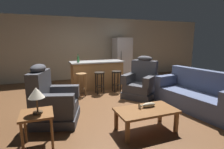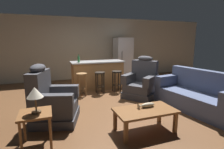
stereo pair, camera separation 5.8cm
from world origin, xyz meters
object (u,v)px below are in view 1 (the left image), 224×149
object	(u,v)px
couch	(197,95)
bottle_tall_green	(78,59)
fish_figurine	(147,105)
refrigerator	(122,58)
recliner_near_lamp	(52,102)
recliner_near_island	(141,83)
end_table	(37,119)
bar_stool_middle	(100,79)
table_lamp	(36,94)
coffee_table	(146,112)
kitchen_island	(97,75)
bar_stool_left	(82,80)
bar_stool_right	(116,77)

from	to	relation	value
couch	bottle_tall_green	world-z (taller)	bottle_tall_green
fish_figurine	refrigerator	bearing A→B (deg)	71.96
recliner_near_lamp	recliner_near_island	world-z (taller)	same
couch	end_table	distance (m)	3.58
fish_figurine	bar_stool_middle	xyz separation A→B (m)	(-0.18, 2.46, 0.01)
fish_figurine	table_lamp	bearing A→B (deg)	177.67
couch	refrigerator	size ratio (longest dim) A/B	1.14
coffee_table	couch	xyz separation A→B (m)	(1.73, 0.48, -0.02)
end_table	bottle_tall_green	bearing A→B (deg)	67.89
refrigerator	coffee_table	bearing A→B (deg)	-108.56
kitchen_island	bottle_tall_green	distance (m)	0.88
recliner_near_island	kitchen_island	xyz separation A→B (m)	(-0.96, 1.36, 0.06)
coffee_table	end_table	size ratio (longest dim) A/B	1.96
bar_stool_left	bar_stool_middle	world-z (taller)	same
bottle_tall_green	bar_stool_right	bearing A→B (deg)	-24.38
recliner_near_island	refrigerator	size ratio (longest dim) A/B	0.68
recliner_near_island	bar_stool_right	bearing A→B (deg)	-93.34
coffee_table	bar_stool_right	xyz separation A→B (m)	(0.46, 2.54, 0.11)
fish_figurine	bar_stool_right	distance (m)	2.49
recliner_near_island	refrigerator	xyz separation A→B (m)	(0.52, 2.56, 0.46)
bar_stool_left	bar_stool_middle	size ratio (longest dim) A/B	1.00
table_lamp	bar_stool_left	distance (m)	2.67
recliner_near_lamp	bar_stool_left	distance (m)	1.79
table_lamp	bar_stool_middle	world-z (taller)	table_lamp
couch	end_table	bearing A→B (deg)	-3.90
bar_stool_left	bottle_tall_green	distance (m)	0.77
bottle_tall_green	recliner_near_lamp	bearing A→B (deg)	-114.04
fish_figurine	kitchen_island	distance (m)	3.09
bar_stool_right	refrigerator	size ratio (longest dim) A/B	0.39
table_lamp	bar_stool_right	bearing A→B (deg)	46.48
end_table	refrigerator	xyz separation A→B (m)	(3.30, 4.19, 0.42)
table_lamp	refrigerator	distance (m)	5.34
coffee_table	bottle_tall_green	distance (m)	3.20
end_table	bar_stool_middle	distance (m)	2.92
refrigerator	fish_figurine	bearing A→B (deg)	-108.04
bar_stool_right	bar_stool_middle	bearing A→B (deg)	180.00
recliner_near_lamp	recliner_near_island	distance (m)	2.65
fish_figurine	kitchen_island	size ratio (longest dim) A/B	0.19
coffee_table	recliner_near_lamp	distance (m)	1.87
fish_figurine	bar_stool_left	bearing A→B (deg)	106.89
coffee_table	bar_stool_left	world-z (taller)	bar_stool_left
table_lamp	kitchen_island	bearing A→B (deg)	59.21
couch	kitchen_island	world-z (taller)	kitchen_island
end_table	kitchen_island	distance (m)	3.50
bar_stool_right	bottle_tall_green	distance (m)	1.36
table_lamp	bar_stool_left	size ratio (longest dim) A/B	0.60
coffee_table	bar_stool_middle	xyz separation A→B (m)	(-0.11, 2.54, 0.11)
recliner_near_island	bar_stool_left	xyz separation A→B (m)	(-1.62, 0.73, 0.05)
coffee_table	bottle_tall_green	size ratio (longest dim) A/B	4.05
bar_stool_right	refrigerator	bearing A→B (deg)	61.07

